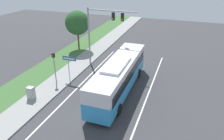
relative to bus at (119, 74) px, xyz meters
The scene contains 11 objects.
ground_plane 4.83m from the bus, 98.86° to the right, with size 80.00×80.00×0.00m, color #38383A.
sidewalk 8.36m from the bus, 147.51° to the right, with size 2.80×80.00×0.12m.
grass_verge 11.15m from the bus, 156.50° to the right, with size 3.60×80.00×0.10m.
lane_divider_near 6.41m from the bus, 134.34° to the right, with size 0.14×30.00×0.01m.
lane_divider_far 5.60m from the bus, 56.36° to the right, with size 0.14×30.00×0.01m.
bus is the anchor object (origin of this frame).
signal_gantry 7.55m from the bus, 125.78° to the left, with size 6.07×0.41×7.17m.
pedestrian_signal 7.10m from the bus, behind, with size 0.28×0.34×3.34m.
street_sign 5.94m from the bus, behind, with size 1.61×0.08×2.81m.
utility_cabinet 8.53m from the bus, 149.95° to the right, with size 0.66×0.52×1.22m.
roadside_tree 13.98m from the bus, 134.13° to the left, with size 3.56×3.56×5.74m.
Camera 1 is at (6.39, -13.84, 11.42)m, focal length 35.00 mm.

